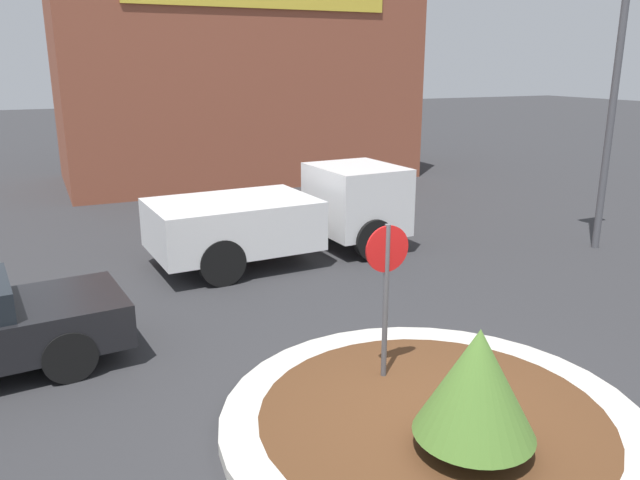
# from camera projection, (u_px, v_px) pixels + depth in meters

# --- Properties ---
(ground_plane) EXTENTS (120.00, 120.00, 0.00)m
(ground_plane) POSITION_uv_depth(u_px,v_px,m) (432.00, 425.00, 7.36)
(ground_plane) COLOR #2D2D30
(traffic_island) EXTENTS (5.00, 5.00, 0.16)m
(traffic_island) POSITION_uv_depth(u_px,v_px,m) (432.00, 419.00, 7.34)
(traffic_island) COLOR #BCB7AD
(traffic_island) RESTS_ON ground_plane
(stop_sign) EXTENTS (0.60, 0.07, 2.22)m
(stop_sign) POSITION_uv_depth(u_px,v_px,m) (386.00, 279.00, 7.85)
(stop_sign) COLOR #4C4C51
(stop_sign) RESTS_ON ground_plane
(island_shrub) EXTENTS (1.28, 1.28, 1.40)m
(island_shrub) POSITION_uv_depth(u_px,v_px,m) (477.00, 382.00, 6.39)
(island_shrub) COLOR brown
(island_shrub) RESTS_ON traffic_island
(utility_truck) EXTENTS (5.64, 2.50, 1.90)m
(utility_truck) POSITION_uv_depth(u_px,v_px,m) (288.00, 214.00, 13.47)
(utility_truck) COLOR silver
(utility_truck) RESTS_ON ground_plane
(storefront_building) EXTENTS (12.27, 6.07, 7.04)m
(storefront_building) POSITION_uv_depth(u_px,v_px,m) (236.00, 81.00, 22.74)
(storefront_building) COLOR brown
(storefront_building) RESTS_ON ground_plane
(light_pole) EXTENTS (0.70, 0.30, 6.82)m
(light_pole) POSITION_uv_depth(u_px,v_px,m) (617.00, 71.00, 13.40)
(light_pole) COLOR #4C4C51
(light_pole) RESTS_ON ground_plane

